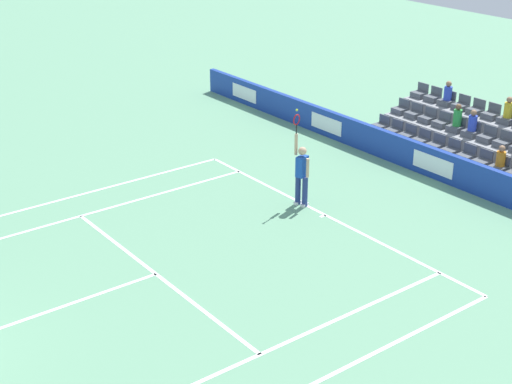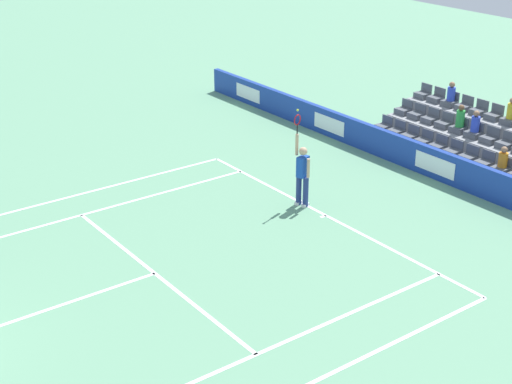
{
  "view_description": "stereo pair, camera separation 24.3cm",
  "coord_description": "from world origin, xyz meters",
  "views": [
    {
      "loc": [
        -14.4,
        1.55,
        9.26
      ],
      "look_at": [
        0.47,
        -9.8,
        1.1
      ],
      "focal_mm": 54.25,
      "sensor_mm": 36.0,
      "label": 1
    },
    {
      "loc": [
        -14.55,
        1.36,
        9.26
      ],
      "look_at": [
        0.47,
        -9.8,
        1.1
      ],
      "focal_mm": 54.25,
      "sensor_mm": 36.0,
      "label": 2
    }
  ],
  "objects": [
    {
      "name": "line_baseline",
      "position": [
        0.0,
        -11.89,
        0.0
      ],
      "size": [
        10.97,
        0.1,
        0.01
      ],
      "primitive_type": "cube",
      "color": "white",
      "rests_on": "ground"
    },
    {
      "name": "line_service",
      "position": [
        0.0,
        -6.4,
        0.0
      ],
      "size": [
        8.23,
        0.1,
        0.01
      ],
      "primitive_type": "cube",
      "color": "white",
      "rests_on": "ground"
    },
    {
      "name": "line_centre_service",
      "position": [
        0.0,
        -3.2,
        0.0
      ],
      "size": [
        0.1,
        6.4,
        0.01
      ],
      "primitive_type": "cube",
      "color": "white",
      "rests_on": "ground"
    },
    {
      "name": "line_singles_sideline_left",
      "position": [
        4.12,
        -5.95,
        0.0
      ],
      "size": [
        0.1,
        11.89,
        0.01
      ],
      "primitive_type": "cube",
      "color": "white",
      "rests_on": "ground"
    },
    {
      "name": "line_singles_sideline_right",
      "position": [
        -4.12,
        -5.95,
        0.0
      ],
      "size": [
        0.1,
        11.89,
        0.01
      ],
      "primitive_type": "cube",
      "color": "white",
      "rests_on": "ground"
    },
    {
      "name": "line_doubles_sideline_left",
      "position": [
        5.49,
        -5.95,
        0.0
      ],
      "size": [
        0.1,
        11.89,
        0.01
      ],
      "primitive_type": "cube",
      "color": "white",
      "rests_on": "ground"
    },
    {
      "name": "line_centre_mark",
      "position": [
        0.0,
        -11.79,
        0.0
      ],
      "size": [
        0.1,
        0.2,
        0.01
      ],
      "primitive_type": "cube",
      "color": "white",
      "rests_on": "ground"
    },
    {
      "name": "sponsor_barrier",
      "position": [
        0.0,
        -16.44,
        0.48
      ],
      "size": [
        24.57,
        0.22,
        0.96
      ],
      "color": "#193899",
      "rests_on": "ground"
    },
    {
      "name": "tennis_player",
      "position": [
        0.96,
        -11.79,
        0.99
      ],
      "size": [
        0.54,
        0.42,
        2.85
      ],
      "color": "navy",
      "rests_on": "ground"
    },
    {
      "name": "stadium_stand",
      "position": [
        -0.03,
        -18.76,
        0.56
      ],
      "size": [
        7.44,
        2.85,
        2.16
      ],
      "color": "gray",
      "rests_on": "ground"
    }
  ]
}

